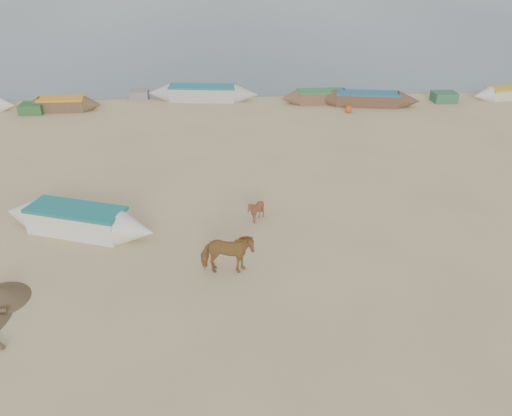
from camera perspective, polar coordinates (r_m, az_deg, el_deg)
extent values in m
plane|color=tan|center=(15.13, 1.04, -10.55)|extent=(140.00, 140.00, 0.00)
plane|color=slate|center=(94.22, -3.47, 22.45)|extent=(160.00, 160.00, 0.00)
imported|color=olive|center=(15.87, -3.31, -5.26)|extent=(1.75, 0.85, 1.46)
imported|color=brown|center=(18.86, -0.03, -0.27)|extent=(1.00, 0.92, 0.94)
cube|color=#2B5F2E|center=(34.41, -24.19, 10.35)|extent=(1.40, 1.20, 0.60)
sphere|color=#CE4713|center=(32.11, 10.53, 11.04)|extent=(0.44, 0.44, 0.44)
cube|color=gray|center=(35.49, -13.18, 12.52)|extent=(1.20, 1.10, 0.56)
cube|color=#2D6641|center=(36.11, 20.69, 11.79)|extent=(1.50, 1.20, 0.64)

